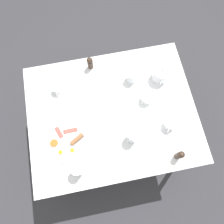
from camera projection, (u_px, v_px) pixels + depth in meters
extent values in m
plane|color=#333338|center=(112.00, 134.00, 2.32)|extent=(8.00, 8.00, 0.00)
cube|color=silver|center=(112.00, 113.00, 1.62)|extent=(0.98, 1.24, 0.03)
cylinder|color=brown|center=(45.00, 93.00, 2.07)|extent=(0.04, 0.04, 0.72)
cylinder|color=brown|center=(55.00, 189.00, 1.82)|extent=(0.04, 0.04, 0.72)
cylinder|color=brown|center=(160.00, 72.00, 2.14)|extent=(0.04, 0.04, 0.72)
cylinder|color=brown|center=(186.00, 162.00, 1.88)|extent=(0.04, 0.04, 0.72)
cylinder|color=white|center=(66.00, 142.00, 1.54)|extent=(0.31, 0.31, 0.01)
cylinder|color=white|center=(61.00, 152.00, 1.50)|extent=(0.07, 0.07, 0.00)
sphere|color=yellow|center=(60.00, 152.00, 1.49)|extent=(0.03, 0.03, 0.03)
cylinder|color=white|center=(73.00, 150.00, 1.51)|extent=(0.06, 0.06, 0.00)
sphere|color=yellow|center=(72.00, 150.00, 1.50)|extent=(0.03, 0.03, 0.03)
cylinder|color=brown|center=(77.00, 139.00, 1.52)|extent=(0.08, 0.10, 0.03)
cube|color=#B74C42|center=(70.00, 131.00, 1.55)|extent=(0.03, 0.10, 0.01)
cube|color=#B74C42|center=(59.00, 132.00, 1.55)|extent=(0.09, 0.06, 0.01)
cylinder|color=#D16023|center=(54.00, 143.00, 1.52)|extent=(0.05, 0.05, 0.01)
cylinder|color=white|center=(161.00, 74.00, 1.64)|extent=(0.12, 0.12, 0.11)
cylinder|color=white|center=(162.00, 70.00, 1.59)|extent=(0.09, 0.09, 0.01)
sphere|color=white|center=(163.00, 69.00, 1.57)|extent=(0.02, 0.02, 0.02)
cone|color=white|center=(160.00, 83.00, 1.61)|extent=(0.06, 0.04, 0.05)
torus|color=white|center=(161.00, 66.00, 1.66)|extent=(0.08, 0.04, 0.08)
cylinder|color=white|center=(169.00, 125.00, 1.57)|extent=(0.14, 0.14, 0.01)
cylinder|color=white|center=(170.00, 124.00, 1.54)|extent=(0.09, 0.09, 0.06)
cylinder|color=olive|center=(170.00, 124.00, 1.55)|extent=(0.08, 0.08, 0.04)
torus|color=white|center=(168.00, 130.00, 1.53)|extent=(0.04, 0.03, 0.05)
cylinder|color=white|center=(146.00, 100.00, 1.63)|extent=(0.14, 0.14, 0.01)
cylinder|color=white|center=(147.00, 98.00, 1.60)|extent=(0.09, 0.09, 0.06)
cylinder|color=olive|center=(147.00, 99.00, 1.60)|extent=(0.08, 0.08, 0.05)
torus|color=white|center=(142.00, 95.00, 1.61)|extent=(0.04, 0.04, 0.05)
cylinder|color=white|center=(78.00, 170.00, 1.42)|extent=(0.08, 0.08, 0.13)
cylinder|color=white|center=(132.00, 76.00, 1.64)|extent=(0.08, 0.08, 0.10)
cylinder|color=white|center=(133.00, 136.00, 1.49)|extent=(0.08, 0.08, 0.12)
cylinder|color=white|center=(57.00, 89.00, 1.63)|extent=(0.07, 0.07, 0.06)
torus|color=white|center=(57.00, 94.00, 1.62)|extent=(0.04, 0.01, 0.04)
cylinder|color=#38281E|center=(179.00, 155.00, 1.47)|extent=(0.04, 0.04, 0.08)
sphere|color=#38281E|center=(181.00, 155.00, 1.42)|extent=(0.04, 0.04, 0.04)
cylinder|color=#38281E|center=(90.00, 64.00, 1.68)|extent=(0.04, 0.04, 0.08)
sphere|color=#38281E|center=(90.00, 60.00, 1.62)|extent=(0.04, 0.04, 0.04)
cube|color=silver|center=(84.00, 86.00, 1.67)|extent=(0.12, 0.14, 0.00)
cube|color=silver|center=(108.00, 133.00, 1.56)|extent=(0.22, 0.09, 0.00)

